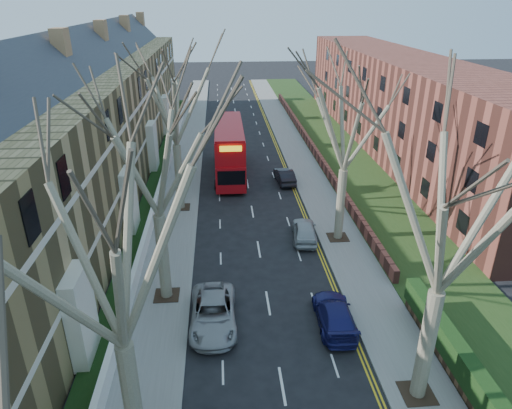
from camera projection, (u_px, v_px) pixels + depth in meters
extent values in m
cube|color=slate|center=(186.00, 163.00, 46.85)|extent=(3.00, 102.00, 0.12)
cube|color=slate|center=(301.00, 160.00, 47.73)|extent=(3.00, 102.00, 0.12)
cube|color=olive|center=(79.00, 141.00, 36.98)|extent=(9.00, 78.00, 10.00)
cube|color=#31343D|center=(66.00, 64.00, 34.49)|extent=(4.67, 78.00, 4.67)
cube|color=silver|center=(137.00, 157.00, 37.93)|extent=(0.12, 78.00, 0.35)
cube|color=silver|center=(132.00, 115.00, 36.47)|extent=(0.12, 78.00, 0.35)
cube|color=brown|center=(400.00, 103.00, 50.15)|extent=(8.00, 54.00, 10.00)
cube|color=brown|center=(310.00, 144.00, 51.27)|extent=(0.35, 54.00, 0.90)
cube|color=white|center=(160.00, 188.00, 39.25)|extent=(0.30, 78.00, 1.00)
cube|color=#1D3613|center=(343.00, 158.00, 48.02)|extent=(6.00, 102.00, 0.06)
cylinder|color=#665D49|center=(133.00, 404.00, 15.83)|extent=(0.64, 0.64, 5.25)
cylinder|color=#665D49|center=(163.00, 257.00, 24.94)|extent=(0.64, 0.64, 5.07)
cube|color=#2D2116|center=(167.00, 295.00, 25.98)|extent=(1.40, 1.40, 0.05)
cylinder|color=#665D49|center=(179.00, 177.00, 35.79)|extent=(0.60, 0.60, 5.25)
cube|color=#2D2116|center=(181.00, 207.00, 36.87)|extent=(1.40, 1.40, 0.05)
cylinder|color=#665D49|center=(426.00, 346.00, 18.48)|extent=(0.64, 0.64, 5.25)
cube|color=#2D2116|center=(417.00, 393.00, 19.56)|extent=(1.40, 1.40, 0.05)
cylinder|color=#665D49|center=(340.00, 205.00, 31.21)|extent=(0.60, 0.60, 5.07)
cube|color=#2D2116|center=(338.00, 237.00, 32.26)|extent=(1.40, 1.40, 0.05)
cube|color=#AA0C12|center=(230.00, 159.00, 43.51)|extent=(2.68, 11.46, 2.29)
cube|color=#AA0C12|center=(229.00, 137.00, 42.61)|extent=(2.67, 10.89, 2.08)
cube|color=black|center=(229.00, 155.00, 43.32)|extent=(2.69, 10.55, 0.94)
cube|color=black|center=(229.00, 136.00, 42.57)|extent=(2.69, 10.32, 0.94)
imported|color=#96969B|center=(213.00, 313.00, 23.60)|extent=(2.37, 5.10, 1.42)
imported|color=navy|center=(335.00, 314.00, 23.60)|extent=(2.01, 4.58, 1.31)
imported|color=#9EA3A7|center=(304.00, 231.00, 32.00)|extent=(2.03, 4.20, 1.38)
imported|color=black|center=(285.00, 176.00, 41.87)|extent=(1.71, 4.10, 1.32)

